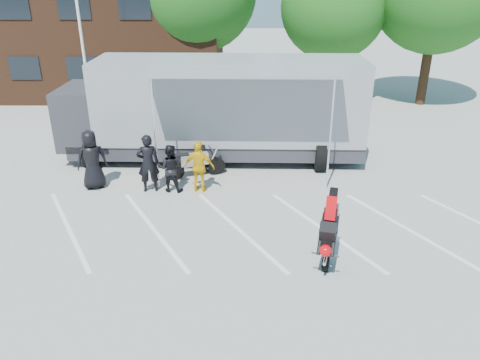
{
  "coord_description": "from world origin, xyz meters",
  "views": [
    {
      "loc": [
        0.32,
        -10.48,
        6.71
      ],
      "look_at": [
        0.26,
        1.48,
        1.3
      ],
      "focal_mm": 35.0,
      "sensor_mm": 36.0,
      "label": 1
    }
  ],
  "objects_px": {
    "spectator_leather_c": "(170,168)",
    "spectator_leather_b": "(148,163)",
    "tree_mid": "(334,7)",
    "spectator_leather_a": "(92,160)",
    "stunt_bike_rider": "(328,254)",
    "parked_motorcycle": "(196,177)",
    "spectator_hivis": "(199,167)",
    "flagpole": "(84,13)",
    "transporter_truck": "(218,158)"
  },
  "relations": [
    {
      "from": "tree_mid",
      "to": "spectator_leather_b",
      "type": "xyz_separation_m",
      "value": [
        -7.73,
        -11.5,
        -3.97
      ]
    },
    {
      "from": "spectator_leather_c",
      "to": "spectator_leather_b",
      "type": "bearing_deg",
      "value": 6.12
    },
    {
      "from": "tree_mid",
      "to": "transporter_truck",
      "type": "relative_size",
      "value": 0.65
    },
    {
      "from": "parked_motorcycle",
      "to": "spectator_leather_c",
      "type": "xyz_separation_m",
      "value": [
        -0.72,
        -1.13,
        0.8
      ]
    },
    {
      "from": "spectator_leather_a",
      "to": "spectator_hivis",
      "type": "bearing_deg",
      "value": 152.92
    },
    {
      "from": "spectator_leather_b",
      "to": "spectator_hivis",
      "type": "xyz_separation_m",
      "value": [
        1.66,
        -0.03,
        -0.11
      ]
    },
    {
      "from": "spectator_leather_a",
      "to": "transporter_truck",
      "type": "bearing_deg",
      "value": -168.28
    },
    {
      "from": "spectator_leather_a",
      "to": "spectator_leather_b",
      "type": "xyz_separation_m",
      "value": [
        1.89,
        -0.25,
        -0.02
      ]
    },
    {
      "from": "tree_mid",
      "to": "stunt_bike_rider",
      "type": "bearing_deg",
      "value": -99.16
    },
    {
      "from": "tree_mid",
      "to": "parked_motorcycle",
      "type": "distance_m",
      "value": 13.1
    },
    {
      "from": "parked_motorcycle",
      "to": "spectator_hivis",
      "type": "bearing_deg",
      "value": 172.79
    },
    {
      "from": "flagpole",
      "to": "stunt_bike_rider",
      "type": "xyz_separation_m",
      "value": [
        8.78,
        -10.27,
        -5.05
      ]
    },
    {
      "from": "flagpole",
      "to": "parked_motorcycle",
      "type": "bearing_deg",
      "value": -47.39
    },
    {
      "from": "flagpole",
      "to": "stunt_bike_rider",
      "type": "relative_size",
      "value": 3.87
    },
    {
      "from": "transporter_truck",
      "to": "tree_mid",
      "type": "bearing_deg",
      "value": 57.59
    },
    {
      "from": "flagpole",
      "to": "spectator_hivis",
      "type": "relative_size",
      "value": 4.65
    },
    {
      "from": "spectator_hivis",
      "to": "spectator_leather_a",
      "type": "bearing_deg",
      "value": 6.56
    },
    {
      "from": "transporter_truck",
      "to": "stunt_bike_rider",
      "type": "bearing_deg",
      "value": -63.8
    },
    {
      "from": "parked_motorcycle",
      "to": "stunt_bike_rider",
      "type": "relative_size",
      "value": 1.04
    },
    {
      "from": "tree_mid",
      "to": "parked_motorcycle",
      "type": "relative_size",
      "value": 3.57
    },
    {
      "from": "spectator_leather_b",
      "to": "spectator_leather_a",
      "type": "bearing_deg",
      "value": -18.45
    },
    {
      "from": "tree_mid",
      "to": "spectator_leather_b",
      "type": "bearing_deg",
      "value": -123.9
    },
    {
      "from": "spectator_leather_b",
      "to": "spectator_hivis",
      "type": "height_order",
      "value": "spectator_leather_b"
    },
    {
      "from": "stunt_bike_rider",
      "to": "spectator_leather_c",
      "type": "distance_m",
      "value": 5.97
    },
    {
      "from": "transporter_truck",
      "to": "spectator_leather_a",
      "type": "bearing_deg",
      "value": -144.7
    },
    {
      "from": "tree_mid",
      "to": "spectator_leather_c",
      "type": "distance_m",
      "value": 14.1
    },
    {
      "from": "spectator_leather_b",
      "to": "parked_motorcycle",
      "type": "bearing_deg",
      "value": -152.55
    },
    {
      "from": "tree_mid",
      "to": "parked_motorcycle",
      "type": "xyz_separation_m",
      "value": [
        -6.3,
        -10.37,
        -4.94
      ]
    },
    {
      "from": "flagpole",
      "to": "spectator_leather_c",
      "type": "xyz_separation_m",
      "value": [
        4.22,
        -6.5,
        -4.25
      ]
    },
    {
      "from": "transporter_truck",
      "to": "parked_motorcycle",
      "type": "xyz_separation_m",
      "value": [
        -0.67,
        -1.84,
        0.0
      ]
    },
    {
      "from": "stunt_bike_rider",
      "to": "spectator_leather_b",
      "type": "relative_size",
      "value": 1.06
    },
    {
      "from": "tree_mid",
      "to": "spectator_leather_c",
      "type": "relative_size",
      "value": 4.79
    },
    {
      "from": "stunt_bike_rider",
      "to": "spectator_hivis",
      "type": "distance_m",
      "value": 5.26
    },
    {
      "from": "spectator_hivis",
      "to": "stunt_bike_rider",
      "type": "bearing_deg",
      "value": 145.05
    },
    {
      "from": "transporter_truck",
      "to": "spectator_hivis",
      "type": "distance_m",
      "value": 3.15
    },
    {
      "from": "spectator_leather_c",
      "to": "flagpole",
      "type": "bearing_deg",
      "value": -50.79
    },
    {
      "from": "flagpole",
      "to": "spectator_leather_a",
      "type": "xyz_separation_m",
      "value": [
        1.63,
        -6.26,
        -4.06
      ]
    },
    {
      "from": "tree_mid",
      "to": "spectator_leather_c",
      "type": "height_order",
      "value": "tree_mid"
    },
    {
      "from": "flagpole",
      "to": "stunt_bike_rider",
      "type": "bearing_deg",
      "value": -49.45
    },
    {
      "from": "flagpole",
      "to": "spectator_leather_a",
      "type": "height_order",
      "value": "flagpole"
    },
    {
      "from": "stunt_bike_rider",
      "to": "spectator_leather_b",
      "type": "distance_m",
      "value": 6.55
    },
    {
      "from": "spectator_leather_b",
      "to": "spectator_leather_c",
      "type": "bearing_deg",
      "value": 168.88
    },
    {
      "from": "flagpole",
      "to": "parked_motorcycle",
      "type": "xyz_separation_m",
      "value": [
        4.94,
        -5.37,
        -5.05
      ]
    },
    {
      "from": "tree_mid",
      "to": "spectator_leather_a",
      "type": "height_order",
      "value": "tree_mid"
    },
    {
      "from": "transporter_truck",
      "to": "spectator_leather_b",
      "type": "height_order",
      "value": "spectator_leather_b"
    },
    {
      "from": "parked_motorcycle",
      "to": "spectator_hivis",
      "type": "height_order",
      "value": "spectator_hivis"
    },
    {
      "from": "spectator_leather_c",
      "to": "spectator_hivis",
      "type": "height_order",
      "value": "spectator_hivis"
    },
    {
      "from": "stunt_bike_rider",
      "to": "spectator_leather_a",
      "type": "bearing_deg",
      "value": 165.65
    },
    {
      "from": "spectator_leather_a",
      "to": "tree_mid",
      "type": "bearing_deg",
      "value": -153.09
    },
    {
      "from": "transporter_truck",
      "to": "stunt_bike_rider",
      "type": "distance_m",
      "value": 7.44
    }
  ]
}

